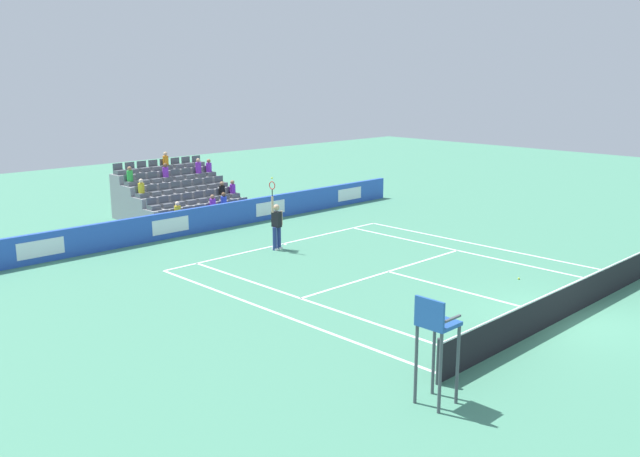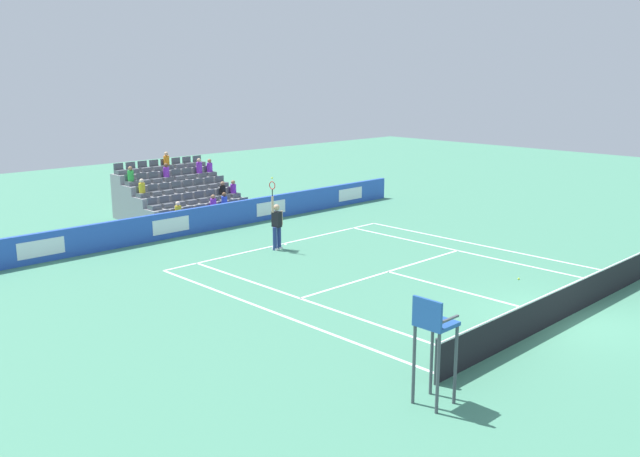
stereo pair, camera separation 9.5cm
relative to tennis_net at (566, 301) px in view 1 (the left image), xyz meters
name	(u,v)px [view 1 (the left image)]	position (x,y,z in m)	size (l,w,h in m)	color
ground_plane	(564,318)	(0.00, 0.00, -0.49)	(80.00, 80.00, 0.00)	#47896B
line_baseline	(283,244)	(0.00, -11.89, -0.49)	(10.97, 0.10, 0.01)	white
line_service	(388,271)	(0.00, -6.40, -0.49)	(8.23, 0.10, 0.01)	white
line_centre_service	(467,292)	(0.00, -3.20, -0.49)	(0.10, 6.40, 0.01)	white
line_singles_sideline_left	(311,302)	(4.12, -5.95, -0.49)	(0.10, 11.89, 0.01)	white
line_singles_sideline_right	(467,253)	(-4.12, -5.95, -0.49)	(0.10, 11.89, 0.01)	white
line_doubles_sideline_left	(276,313)	(5.49, -5.95, -0.49)	(0.10, 11.89, 0.01)	white
line_doubles_sideline_right	(487,246)	(-5.49, -5.95, -0.49)	(0.10, 11.89, 0.01)	white
line_centre_mark	(285,244)	(0.00, -11.79, -0.49)	(0.10, 0.20, 0.01)	white
sponsor_barrier	(222,216)	(0.00, -15.92, 0.05)	(21.56, 0.22, 1.09)	blue
tennis_net	(566,301)	(0.00, 0.00, 0.00)	(11.97, 0.10, 1.07)	#33383D
tennis_player	(277,225)	(0.76, -11.38, 0.50)	(0.53, 0.38, 2.85)	navy
umpire_chair	(436,335)	(6.76, 0.49, 1.03)	(0.70, 0.70, 2.34)	#474C54
stadium_stand	(177,199)	(0.00, -19.49, 0.33)	(4.96, 4.75, 2.95)	gray
loose_tennis_ball	(519,279)	(-2.39, -2.78, -0.46)	(0.07, 0.07, 0.07)	#D1E533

